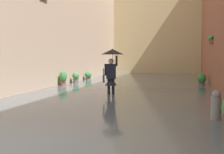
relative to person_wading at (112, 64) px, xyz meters
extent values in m
plane|color=slate|center=(-0.27, -3.53, -1.45)|extent=(60.00, 60.00, 0.00)
cube|color=#515B60|center=(-0.27, -3.53, -1.35)|extent=(8.69, 28.16, 0.20)
cube|color=brown|center=(-4.12, -3.49, 1.03)|extent=(0.20, 0.70, 0.18)
ellipsoid|color=#387F3D|center=(-4.12, -3.49, 1.19)|extent=(0.28, 0.76, 0.24)
cube|color=tan|center=(-0.27, -15.51, 5.31)|extent=(11.49, 1.80, 13.51)
cube|color=#2D2319|center=(0.11, 0.04, -1.40)|extent=(0.19, 0.26, 0.10)
cylinder|color=#1E2333|center=(0.11, 0.04, -0.98)|extent=(0.16, 0.16, 0.73)
cube|color=#2D2319|center=(-0.06, -0.02, -1.40)|extent=(0.19, 0.26, 0.10)
cylinder|color=#1E2333|center=(-0.06, -0.02, -0.98)|extent=(0.16, 0.16, 0.73)
cube|color=#1E2333|center=(0.02, 0.01, -0.31)|extent=(0.43, 0.34, 0.62)
cone|color=#1E2333|center=(0.02, 0.01, -0.74)|extent=(0.65, 0.65, 0.28)
sphere|color=#DBB293|center=(0.02, 0.01, 0.11)|extent=(0.22, 0.22, 0.22)
cylinder|color=#1E2333|center=(-0.19, -0.07, 0.12)|extent=(0.11, 0.11, 0.44)
cylinder|color=#1E2333|center=(0.24, 0.09, -0.24)|extent=(0.11, 0.11, 0.48)
cylinder|color=black|center=(-0.03, -0.01, 0.25)|extent=(0.02, 0.02, 0.50)
cone|color=black|center=(-0.03, -0.01, 0.50)|extent=(0.95, 0.95, 0.22)
cylinder|color=black|center=(-0.03, -0.01, 0.64)|extent=(0.01, 0.01, 0.08)
cube|color=#334766|center=(0.31, 0.14, -0.60)|extent=(0.16, 0.28, 0.32)
torus|color=#334766|center=(0.31, 0.14, -0.32)|extent=(0.13, 0.29, 0.30)
cylinder|color=#66605B|center=(3.33, -4.28, -1.25)|extent=(0.32, 0.32, 0.40)
torus|color=#56524E|center=(3.33, -4.28, -1.05)|extent=(0.35, 0.35, 0.04)
ellipsoid|color=#428947|center=(3.33, -4.28, -0.84)|extent=(0.40, 0.40, 0.42)
cylinder|color=brown|center=(3.40, -2.69, -1.26)|extent=(0.31, 0.31, 0.37)
torus|color=brown|center=(3.40, -2.69, -1.08)|extent=(0.34, 0.34, 0.04)
ellipsoid|color=#387F3D|center=(3.40, -2.69, -0.77)|extent=(0.41, 0.41, 0.61)
cylinder|color=#66605B|center=(-3.80, -4.66, -1.29)|extent=(0.34, 0.34, 0.32)
torus|color=#56524E|center=(-3.80, -4.66, -1.12)|extent=(0.38, 0.38, 0.04)
ellipsoid|color=#387F3D|center=(-3.80, -4.66, -0.86)|extent=(0.48, 0.48, 0.52)
cylinder|color=#66605B|center=(3.34, -6.48, -1.29)|extent=(0.36, 0.36, 0.32)
torus|color=#56524E|center=(3.34, -6.48, -1.13)|extent=(0.39, 0.39, 0.04)
ellipsoid|color=#387F3D|center=(3.34, -6.48, -0.92)|extent=(0.46, 0.46, 0.41)
cylinder|color=gray|center=(-3.71, 3.93, -1.06)|extent=(0.25, 0.25, 0.77)
sphere|color=gray|center=(-3.71, 3.93, -0.62)|extent=(0.22, 0.22, 0.22)
camera|label=1|loc=(-2.98, 11.25, 0.32)|focal=45.33mm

